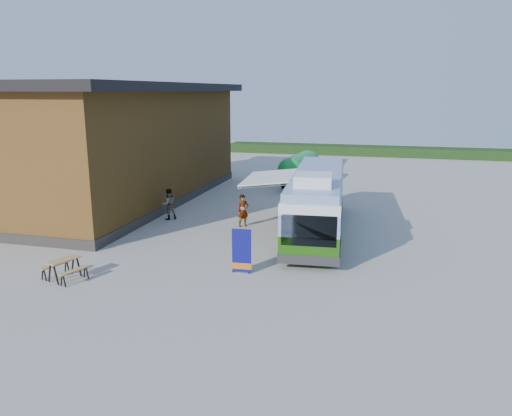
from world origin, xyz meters
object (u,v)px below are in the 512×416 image
(banner, at_px, (242,255))
(slurry_tanker, at_px, (300,168))
(picnic_table, at_px, (64,264))
(person_b, at_px, (169,204))
(person_a, at_px, (243,211))
(bus, at_px, (317,200))

(banner, xyz_separation_m, slurry_tanker, (-1.03, 18.71, 0.68))
(picnic_table, distance_m, person_b, 9.43)
(picnic_table, height_order, person_a, person_a)
(banner, xyz_separation_m, person_b, (-6.35, 7.04, 0.13))
(bus, relative_size, person_a, 6.87)
(person_a, bearing_deg, person_b, 134.30)
(banner, bearing_deg, bus, 67.86)
(picnic_table, relative_size, slurry_tanker, 0.26)
(person_b, bearing_deg, banner, 87.17)
(banner, height_order, person_b, banner)
(picnic_table, xyz_separation_m, person_a, (4.44, 9.05, 0.27))
(person_a, height_order, person_b, person_b)
(bus, distance_m, banner, 6.89)
(person_b, xyz_separation_m, slurry_tanker, (5.32, 11.67, 0.55))
(banner, bearing_deg, person_b, 127.16)
(picnic_table, bearing_deg, banner, 38.03)
(banner, bearing_deg, person_a, 101.14)
(bus, xyz_separation_m, picnic_table, (-8.38, -8.90, -1.12))
(bus, xyz_separation_m, slurry_tanker, (-3.05, 12.19, -0.30))
(picnic_table, xyz_separation_m, person_b, (-0.00, 9.43, 0.28))
(person_b, distance_m, slurry_tanker, 12.83)
(banner, relative_size, person_b, 1.04)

